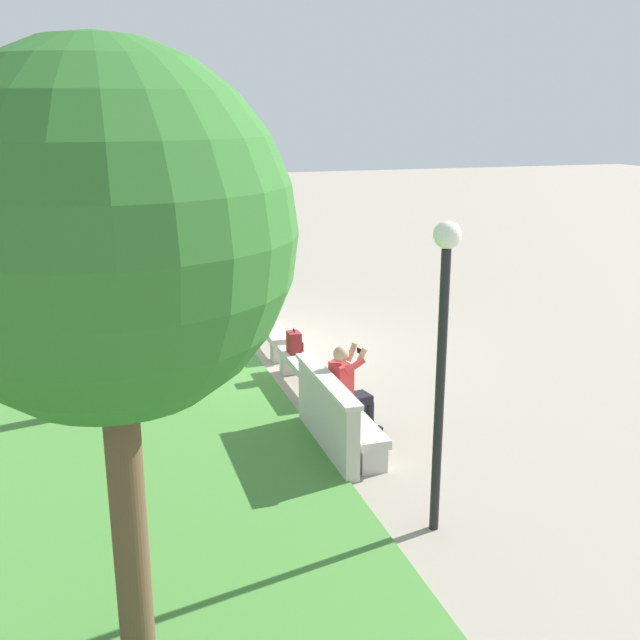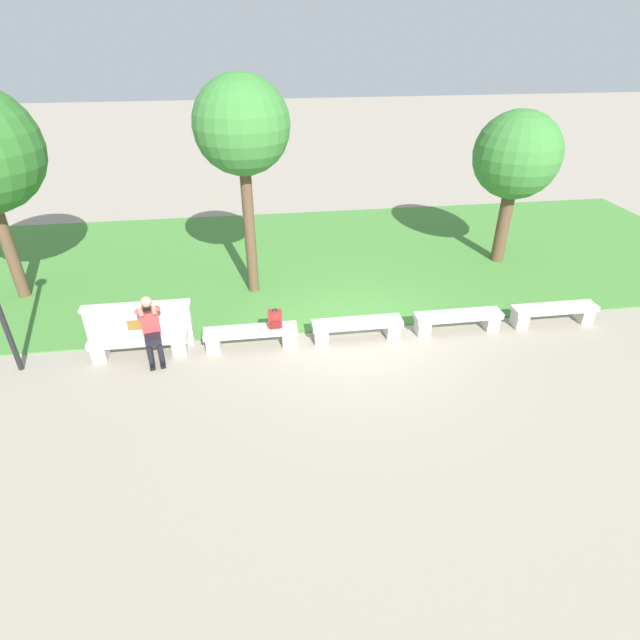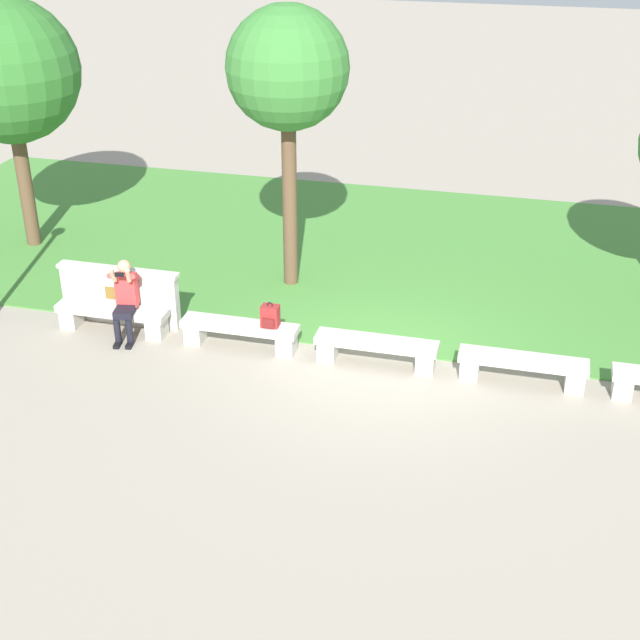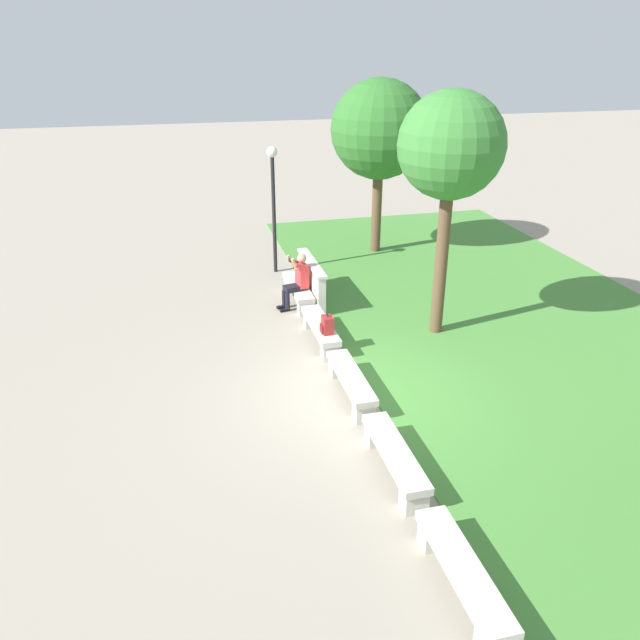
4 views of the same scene
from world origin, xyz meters
name	(u,v)px [view 2 (image 2 of 4)]	position (x,y,z in m)	size (l,w,h in m)	color
ground_plane	(356,338)	(0.00, 0.00, 0.00)	(80.00, 80.00, 0.00)	gray
grass_strip	(326,257)	(0.00, 4.38, 0.01)	(22.93, 8.00, 0.03)	#478438
bench_main	(139,343)	(-4.50, 0.00, 0.30)	(1.93, 0.40, 0.45)	beige
bench_near	(251,335)	(-2.25, 0.00, 0.30)	(1.93, 0.40, 0.45)	beige
bench_mid	(357,327)	(0.00, 0.00, 0.30)	(1.93, 0.40, 0.45)	beige
bench_far	(458,319)	(2.25, 0.00, 0.30)	(1.93, 0.40, 0.45)	beige
bench_end	(554,312)	(4.50, 0.00, 0.30)	(1.93, 0.40, 0.45)	beige
backrest_wall_with_plaque	(140,325)	(-4.50, 0.34, 0.52)	(2.15, 0.24, 1.01)	beige
person_photographer	(151,326)	(-4.19, -0.08, 0.74)	(0.52, 0.77, 1.32)	black
backpack	(275,319)	(-1.73, 0.01, 0.63)	(0.28, 0.24, 0.43)	maroon
tree_behind_wall	(242,128)	(-2.13, 2.57, 3.93)	(2.10, 2.10, 5.04)	brown
tree_left_background	(517,157)	(4.82, 3.47, 2.91)	(2.23, 2.23, 4.06)	brown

